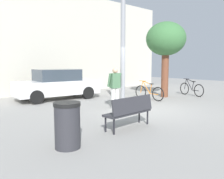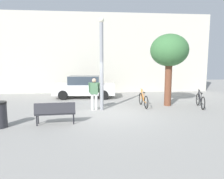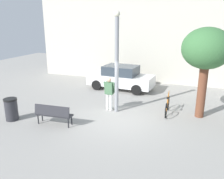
{
  "view_description": "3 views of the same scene",
  "coord_description": "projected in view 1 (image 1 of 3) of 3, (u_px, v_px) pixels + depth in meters",
  "views": [
    {
      "loc": [
        -6.98,
        -5.89,
        1.83
      ],
      "look_at": [
        -1.14,
        0.93,
        0.81
      ],
      "focal_mm": 36.49,
      "sensor_mm": 36.0,
      "label": 1
    },
    {
      "loc": [
        -1.01,
        -9.86,
        2.55
      ],
      "look_at": [
        0.05,
        0.99,
        1.08
      ],
      "focal_mm": 33.52,
      "sensor_mm": 36.0,
      "label": 2
    },
    {
      "loc": [
        3.05,
        -9.26,
        4.33
      ],
      "look_at": [
        -1.03,
        1.83,
        0.84
      ],
      "focal_mm": 37.59,
      "sensor_mm": 36.0,
      "label": 3
    }
  ],
  "objects": [
    {
      "name": "parked_car_white",
      "position": [
        57.0,
        84.0,
        11.73
      ],
      "size": [
        4.31,
        2.05,
        1.55
      ],
      "color": "silver",
      "rests_on": "ground_plane"
    },
    {
      "name": "ground_plane",
      "position": [
        148.0,
        109.0,
        9.17
      ],
      "size": [
        36.0,
        36.0,
        0.0
      ],
      "primitive_type": "plane",
      "color": "gray"
    },
    {
      "name": "person_by_lamppost",
      "position": [
        115.0,
        85.0,
        9.26
      ],
      "size": [
        0.61,
        0.32,
        1.67
      ],
      "color": "white",
      "rests_on": "ground_plane"
    },
    {
      "name": "park_bench",
      "position": [
        130.0,
        110.0,
        6.41
      ],
      "size": [
        1.63,
        0.58,
        0.92
      ],
      "color": "#2D2D33",
      "rests_on": "ground_plane"
    },
    {
      "name": "lamppost",
      "position": [
        123.0,
        47.0,
        9.32
      ],
      "size": [
        0.28,
        0.28,
        4.75
      ],
      "color": "gray",
      "rests_on": "ground_plane"
    },
    {
      "name": "trash_bin",
      "position": [
        67.0,
        125.0,
        4.93
      ],
      "size": [
        0.58,
        0.58,
        1.01
      ],
      "color": "#2D2D33",
      "rests_on": "ground_plane"
    },
    {
      "name": "bicycle_black",
      "position": [
        191.0,
        89.0,
        13.13
      ],
      "size": [
        0.49,
        1.77,
        0.97
      ],
      "color": "black",
      "rests_on": "ground_plane"
    },
    {
      "name": "building_facade",
      "position": [
        54.0,
        43.0,
        14.98
      ],
      "size": [
        17.67,
        2.0,
        6.4
      ],
      "primitive_type": "cube",
      "color": "beige",
      "rests_on": "ground_plane"
    },
    {
      "name": "bicycle_orange",
      "position": [
        149.0,
        92.0,
        11.54
      ],
      "size": [
        0.11,
        1.81,
        0.97
      ],
      "color": "black",
      "rests_on": "ground_plane"
    },
    {
      "name": "plaza_tree",
      "position": [
        166.0,
        40.0,
        12.28
      ],
      "size": [
        2.13,
        2.13,
        4.08
      ],
      "color": "brown",
      "rests_on": "ground_plane"
    }
  ]
}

